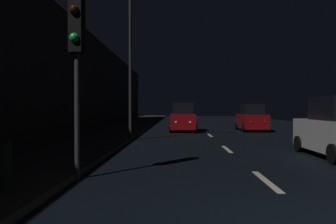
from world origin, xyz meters
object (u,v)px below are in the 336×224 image
Objects in this scene: car_approaching_headlights at (183,118)px; car_parked_right_far at (252,119)px; traffic_light_near_left at (77,28)px; streetlamp_overhead at (138,37)px.

car_approaching_headlights reaches higher than car_parked_right_far.
car_parked_right_far is (7.82, 16.69, -2.61)m from traffic_light_near_left.
car_parked_right_far is (5.07, 0.38, -0.04)m from car_approaching_headlights.
traffic_light_near_left reaches higher than car_parked_right_far.
car_approaching_headlights is 5.08m from car_parked_right_far.
streetlamp_overhead is 2.10× the size of car_parked_right_far.
car_parked_right_far is (7.51, 7.15, -4.48)m from streetlamp_overhead.
traffic_light_near_left is 9.72m from streetlamp_overhead.
streetlamp_overhead is 11.30m from car_parked_right_far.
streetlamp_overhead is at bearing 133.62° from car_parked_right_far.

